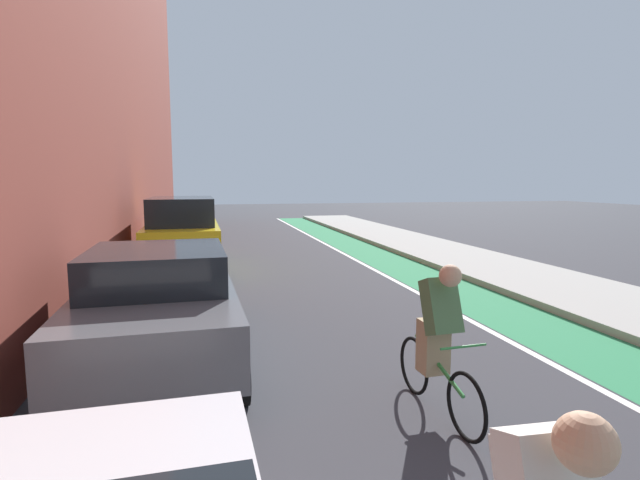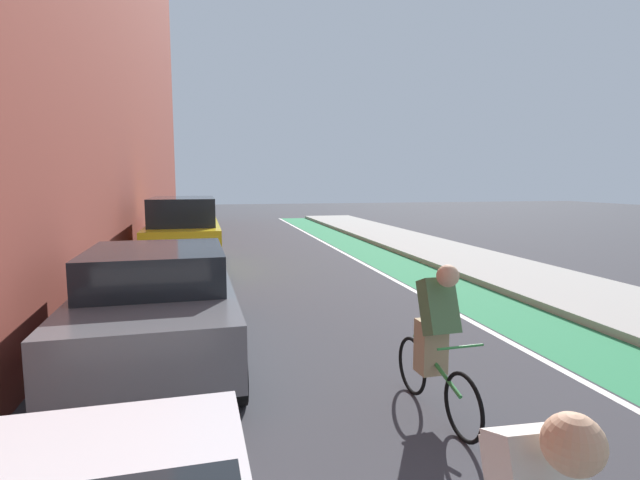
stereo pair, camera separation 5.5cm
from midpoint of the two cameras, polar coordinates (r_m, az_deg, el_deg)
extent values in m
plane|color=#38383D|center=(10.85, -1.37, -5.83)|extent=(82.12, 82.12, 0.00)
cube|color=#2D8451|center=(13.65, 9.77, -3.27)|extent=(1.60, 37.33, 0.00)
cube|color=white|center=(13.33, 6.20, -3.46)|extent=(0.12, 37.33, 0.00)
cube|color=#A8A59E|center=(14.67, 18.01, -2.53)|extent=(2.96, 37.33, 0.14)
cube|color=#595B60|center=(7.05, -18.62, -7.56)|extent=(2.07, 4.72, 0.70)
cube|color=black|center=(6.70, -18.93, -3.28)|extent=(1.76, 2.01, 0.55)
cylinder|color=black|center=(8.95, -23.51, -7.02)|extent=(0.24, 0.67, 0.66)
cylinder|color=black|center=(8.85, -12.06, -6.74)|extent=(0.24, 0.67, 0.66)
cylinder|color=black|center=(5.62, -29.01, -15.60)|extent=(0.24, 0.67, 0.66)
cylinder|color=black|center=(5.46, -10.04, -15.46)|extent=(0.24, 0.67, 0.66)
cube|color=yellow|center=(13.60, -16.02, -0.05)|extent=(1.92, 4.78, 0.95)
cube|color=black|center=(13.29, -16.16, 3.25)|extent=(1.66, 2.88, 0.75)
cylinder|color=black|center=(15.51, -18.84, -1.09)|extent=(0.23, 0.66, 0.66)
cylinder|color=black|center=(15.46, -12.67, -0.91)|extent=(0.23, 0.66, 0.66)
cylinder|color=black|center=(11.93, -20.21, -3.48)|extent=(0.23, 0.66, 0.66)
cylinder|color=black|center=(11.86, -12.17, -3.26)|extent=(0.23, 0.66, 0.66)
sphere|color=tan|center=(2.06, 28.19, -20.45)|extent=(0.22, 0.22, 0.22)
cube|color=beige|center=(2.40, 23.14, -24.64)|extent=(0.27, 0.29, 0.39)
torus|color=black|center=(4.91, 16.59, -18.40)|extent=(0.07, 0.65, 0.65)
torus|color=black|center=(5.74, 10.77, -14.38)|extent=(0.07, 0.65, 0.65)
cylinder|color=#338C3F|center=(5.23, 13.49, -14.03)|extent=(0.09, 0.96, 0.33)
cylinder|color=#338C3F|center=(5.36, 12.53, -12.60)|extent=(0.04, 0.12, 0.55)
cylinder|color=#338C3F|center=(4.76, 16.31, -12.04)|extent=(0.48, 0.05, 0.02)
cube|color=tan|center=(5.27, 12.96, -12.14)|extent=(0.29, 0.25, 0.56)
cube|color=#4C7247|center=(5.03, 13.82, -7.61)|extent=(0.34, 0.41, 0.60)
sphere|color=tan|center=(4.82, 14.87, -4.12)|extent=(0.22, 0.22, 0.22)
camera|label=1|loc=(0.03, -90.17, -0.02)|focal=27.02mm
camera|label=2|loc=(0.03, 89.83, 0.02)|focal=27.02mm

